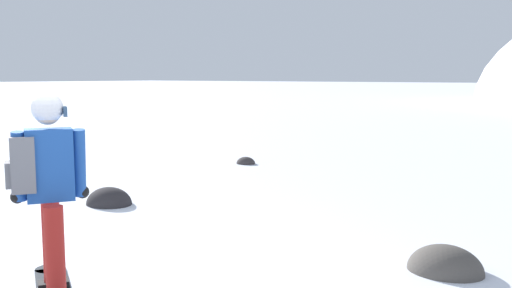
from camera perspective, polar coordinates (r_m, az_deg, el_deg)
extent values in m
cylinder|color=black|center=(5.89, -19.84, -11.70)|extent=(0.28, 0.28, 0.02)
cube|color=black|center=(5.36, -19.55, -13.05)|extent=(0.25, 0.29, 0.06)
cylinder|color=maroon|center=(5.25, -19.72, -9.14)|extent=(0.15, 0.15, 0.82)
cylinder|color=maroon|center=(4.79, -19.41, -10.67)|extent=(0.15, 0.15, 0.82)
cube|color=#1E4C9E|center=(4.87, -19.90, -1.95)|extent=(0.38, 0.42, 0.58)
cylinder|color=#1E4C9E|center=(4.86, -22.61, -2.08)|extent=(0.20, 0.18, 0.57)
cylinder|color=#1E4C9E|center=(4.88, -17.21, -1.82)|extent=(0.20, 0.18, 0.57)
sphere|color=black|center=(4.94, -22.71, -4.88)|extent=(0.11, 0.11, 0.11)
sphere|color=black|center=(4.97, -16.92, -4.59)|extent=(0.11, 0.11, 0.11)
cube|color=slate|center=(4.86, -22.26, -1.83)|extent=(0.33, 0.30, 0.44)
cube|color=slate|center=(4.87, -23.40, -2.81)|extent=(0.20, 0.16, 0.20)
sphere|color=beige|center=(4.82, -20.11, 3.05)|extent=(0.21, 0.21, 0.21)
sphere|color=silver|center=(4.82, -20.12, 3.40)|extent=(0.25, 0.25, 0.25)
cube|color=navy|center=(4.83, -18.56, 3.11)|extent=(0.16, 0.12, 0.08)
ellipsoid|color=#4C4742|center=(5.83, 18.34, -11.96)|extent=(0.72, 0.61, 0.50)
ellipsoid|color=#383333|center=(12.01, -1.02, -1.98)|extent=(0.42, 0.36, 0.29)
ellipsoid|color=#282628|center=(8.54, -14.44, -5.84)|extent=(0.71, 0.60, 0.49)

